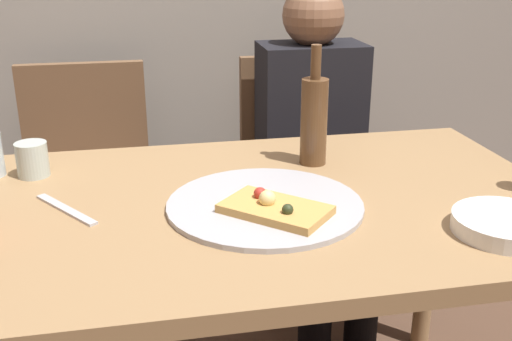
{
  "coord_description": "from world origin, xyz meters",
  "views": [
    {
      "loc": [
        -0.22,
        -1.25,
        1.3
      ],
      "look_at": [
        0.04,
        0.05,
        0.8
      ],
      "focal_mm": 43.0,
      "sensor_mm": 36.0,
      "label": 1
    }
  ],
  "objects_px": {
    "plate_stack": "(506,224)",
    "table_knife": "(66,209)",
    "guest_in_sweater": "(317,143)",
    "dining_table": "(242,233)",
    "tumbler_far": "(32,159)",
    "chair_right": "(304,163)",
    "wine_bottle": "(314,119)",
    "pizza_tray": "(265,205)",
    "pizza_slice_last": "(274,208)",
    "chair_left": "(88,178)"
  },
  "relations": [
    {
      "from": "tumbler_far",
      "to": "guest_in_sweater",
      "type": "height_order",
      "value": "guest_in_sweater"
    },
    {
      "from": "dining_table",
      "to": "tumbler_far",
      "type": "distance_m",
      "value": 0.56
    },
    {
      "from": "tumbler_far",
      "to": "chair_right",
      "type": "relative_size",
      "value": 0.1
    },
    {
      "from": "pizza_tray",
      "to": "wine_bottle",
      "type": "bearing_deg",
      "value": 54.45
    },
    {
      "from": "chair_left",
      "to": "pizza_slice_last",
      "type": "bearing_deg",
      "value": 115.92
    },
    {
      "from": "pizza_tray",
      "to": "table_knife",
      "type": "relative_size",
      "value": 1.96
    },
    {
      "from": "dining_table",
      "to": "chair_left",
      "type": "xyz_separation_m",
      "value": [
        -0.41,
        0.84,
        -0.15
      ]
    },
    {
      "from": "pizza_slice_last",
      "to": "table_knife",
      "type": "bearing_deg",
      "value": 163.95
    },
    {
      "from": "dining_table",
      "to": "guest_in_sweater",
      "type": "height_order",
      "value": "guest_in_sweater"
    },
    {
      "from": "dining_table",
      "to": "table_knife",
      "type": "distance_m",
      "value": 0.39
    },
    {
      "from": "table_knife",
      "to": "chair_right",
      "type": "relative_size",
      "value": 0.24
    },
    {
      "from": "pizza_tray",
      "to": "pizza_slice_last",
      "type": "distance_m",
      "value": 0.06
    },
    {
      "from": "table_knife",
      "to": "pizza_slice_last",
      "type": "bearing_deg",
      "value": -141.33
    },
    {
      "from": "chair_right",
      "to": "guest_in_sweater",
      "type": "bearing_deg",
      "value": 90.0
    },
    {
      "from": "wine_bottle",
      "to": "pizza_tray",
      "type": "bearing_deg",
      "value": -125.55
    },
    {
      "from": "pizza_tray",
      "to": "chair_left",
      "type": "xyz_separation_m",
      "value": [
        -0.45,
        0.88,
        -0.24
      ]
    },
    {
      "from": "plate_stack",
      "to": "guest_in_sweater",
      "type": "height_order",
      "value": "guest_in_sweater"
    },
    {
      "from": "plate_stack",
      "to": "tumbler_far",
      "type": "bearing_deg",
      "value": 151.98
    },
    {
      "from": "dining_table",
      "to": "wine_bottle",
      "type": "xyz_separation_m",
      "value": [
        0.23,
        0.21,
        0.2
      ]
    },
    {
      "from": "tumbler_far",
      "to": "table_knife",
      "type": "relative_size",
      "value": 0.39
    },
    {
      "from": "dining_table",
      "to": "pizza_slice_last",
      "type": "distance_m",
      "value": 0.16
    },
    {
      "from": "wine_bottle",
      "to": "tumbler_far",
      "type": "bearing_deg",
      "value": 176.29
    },
    {
      "from": "chair_left",
      "to": "guest_in_sweater",
      "type": "distance_m",
      "value": 0.81
    },
    {
      "from": "pizza_slice_last",
      "to": "guest_in_sweater",
      "type": "xyz_separation_m",
      "value": [
        0.33,
        0.79,
        -0.13
      ]
    },
    {
      "from": "plate_stack",
      "to": "table_knife",
      "type": "height_order",
      "value": "plate_stack"
    },
    {
      "from": "table_knife",
      "to": "guest_in_sweater",
      "type": "relative_size",
      "value": 0.19
    },
    {
      "from": "wine_bottle",
      "to": "chair_left",
      "type": "relative_size",
      "value": 0.34
    },
    {
      "from": "tumbler_far",
      "to": "dining_table",
      "type": "bearing_deg",
      "value": -27.89
    },
    {
      "from": "tumbler_far",
      "to": "guest_in_sweater",
      "type": "relative_size",
      "value": 0.07
    },
    {
      "from": "pizza_tray",
      "to": "guest_in_sweater",
      "type": "relative_size",
      "value": 0.37
    },
    {
      "from": "tumbler_far",
      "to": "table_knife",
      "type": "height_order",
      "value": "tumbler_far"
    },
    {
      "from": "dining_table",
      "to": "guest_in_sweater",
      "type": "relative_size",
      "value": 1.27
    },
    {
      "from": "plate_stack",
      "to": "chair_right",
      "type": "distance_m",
      "value": 1.13
    },
    {
      "from": "pizza_tray",
      "to": "pizza_slice_last",
      "type": "relative_size",
      "value": 1.73
    },
    {
      "from": "dining_table",
      "to": "plate_stack",
      "type": "bearing_deg",
      "value": -28.15
    },
    {
      "from": "dining_table",
      "to": "chair_right",
      "type": "height_order",
      "value": "chair_right"
    },
    {
      "from": "plate_stack",
      "to": "chair_left",
      "type": "height_order",
      "value": "chair_left"
    },
    {
      "from": "table_knife",
      "to": "guest_in_sweater",
      "type": "bearing_deg",
      "value": -84.47
    },
    {
      "from": "chair_right",
      "to": "pizza_tray",
      "type": "bearing_deg",
      "value": 68.9
    },
    {
      "from": "dining_table",
      "to": "plate_stack",
      "type": "xyz_separation_m",
      "value": [
        0.49,
        -0.26,
        0.1
      ]
    },
    {
      "from": "pizza_slice_last",
      "to": "tumbler_far",
      "type": "distance_m",
      "value": 0.64
    },
    {
      "from": "wine_bottle",
      "to": "guest_in_sweater",
      "type": "xyz_separation_m",
      "value": [
        0.16,
        0.48,
        -0.23
      ]
    },
    {
      "from": "pizza_slice_last",
      "to": "wine_bottle",
      "type": "height_order",
      "value": "wine_bottle"
    },
    {
      "from": "guest_in_sweater",
      "to": "plate_stack",
      "type": "bearing_deg",
      "value": 96.41
    },
    {
      "from": "dining_table",
      "to": "pizza_tray",
      "type": "xyz_separation_m",
      "value": [
        0.04,
        -0.05,
        0.09
      ]
    },
    {
      "from": "chair_left",
      "to": "pizza_tray",
      "type": "bearing_deg",
      "value": 116.93
    },
    {
      "from": "chair_right",
      "to": "tumbler_far",
      "type": "bearing_deg",
      "value": 33.92
    },
    {
      "from": "pizza_tray",
      "to": "chair_right",
      "type": "bearing_deg",
      "value": 68.9
    },
    {
      "from": "chair_right",
      "to": "pizza_slice_last",
      "type": "bearing_deg",
      "value": 70.52
    },
    {
      "from": "table_knife",
      "to": "chair_left",
      "type": "relative_size",
      "value": 0.24
    }
  ]
}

